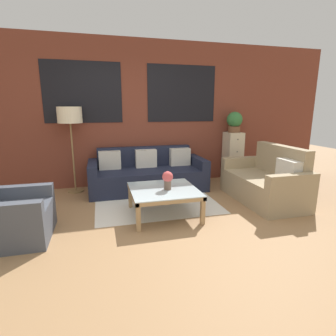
# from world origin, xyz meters

# --- Properties ---
(ground_plane) EXTENTS (16.00, 16.00, 0.00)m
(ground_plane) POSITION_xyz_m (0.00, 0.00, 0.00)
(ground_plane) COLOR #9E754C
(wall_back_brick) EXTENTS (8.40, 0.09, 2.80)m
(wall_back_brick) POSITION_xyz_m (0.00, 2.44, 1.41)
(wall_back_brick) COLOR brown
(wall_back_brick) RESTS_ON ground_plane
(rug) EXTENTS (1.94, 1.56, 0.00)m
(rug) POSITION_xyz_m (0.14, 1.23, 0.00)
(rug) COLOR silver
(rug) RESTS_ON ground_plane
(couch_dark) EXTENTS (2.15, 0.88, 0.78)m
(couch_dark) POSITION_xyz_m (0.15, 1.95, 0.28)
(couch_dark) COLOR #1E2338
(couch_dark) RESTS_ON ground_plane
(settee_vintage) EXTENTS (0.80, 1.49, 0.92)m
(settee_vintage) POSITION_xyz_m (1.93, 0.82, 0.31)
(settee_vintage) COLOR tan
(settee_vintage) RESTS_ON ground_plane
(armchair_corner) EXTENTS (0.80, 0.82, 0.84)m
(armchair_corner) POSITION_xyz_m (-1.76, 0.41, 0.28)
(armchair_corner) COLOR #474C56
(armchair_corner) RESTS_ON ground_plane
(coffee_table) EXTENTS (0.94, 0.94, 0.40)m
(coffee_table) POSITION_xyz_m (0.14, 0.66, 0.34)
(coffee_table) COLOR silver
(coffee_table) RESTS_ON ground_plane
(floor_lamp) EXTENTS (0.42, 0.42, 1.55)m
(floor_lamp) POSITION_xyz_m (-1.19, 2.14, 1.35)
(floor_lamp) COLOR olive
(floor_lamp) RESTS_ON ground_plane
(drawer_cabinet) EXTENTS (0.33, 0.37, 1.02)m
(drawer_cabinet) POSITION_xyz_m (2.04, 2.18, 0.51)
(drawer_cabinet) COLOR beige
(drawer_cabinet) RESTS_ON ground_plane
(potted_plant) EXTENTS (0.32, 0.32, 0.43)m
(potted_plant) POSITION_xyz_m (2.04, 2.18, 1.25)
(potted_plant) COLOR brown
(potted_plant) RESTS_ON drawer_cabinet
(flower_vase) EXTENTS (0.15, 0.15, 0.26)m
(flower_vase) POSITION_xyz_m (0.19, 0.61, 0.55)
(flower_vase) COLOR brown
(flower_vase) RESTS_ON coffee_table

